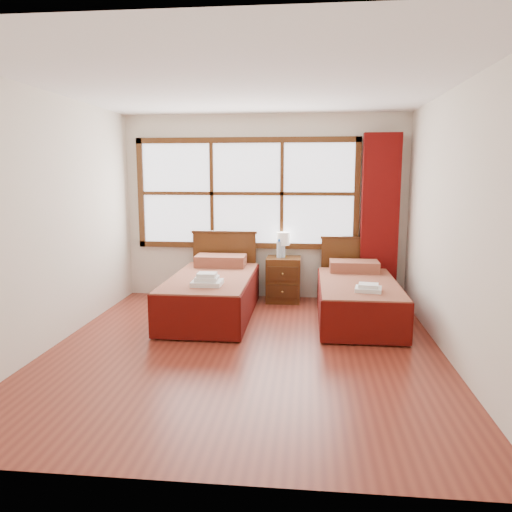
# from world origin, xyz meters

# --- Properties ---
(floor) EXTENTS (4.50, 4.50, 0.00)m
(floor) POSITION_xyz_m (0.00, 0.00, 0.00)
(floor) COLOR maroon
(floor) RESTS_ON ground
(ceiling) EXTENTS (4.50, 4.50, 0.00)m
(ceiling) POSITION_xyz_m (0.00, 0.00, 2.60)
(ceiling) COLOR white
(ceiling) RESTS_ON wall_back
(wall_back) EXTENTS (4.00, 0.00, 4.00)m
(wall_back) POSITION_xyz_m (0.00, 2.25, 1.30)
(wall_back) COLOR silver
(wall_back) RESTS_ON floor
(wall_left) EXTENTS (0.00, 4.50, 4.50)m
(wall_left) POSITION_xyz_m (-2.00, 0.00, 1.30)
(wall_left) COLOR silver
(wall_left) RESTS_ON floor
(wall_right) EXTENTS (0.00, 4.50, 4.50)m
(wall_right) POSITION_xyz_m (2.00, 0.00, 1.30)
(wall_right) COLOR silver
(wall_right) RESTS_ON floor
(window) EXTENTS (3.16, 0.06, 1.56)m
(window) POSITION_xyz_m (-0.25, 2.21, 1.50)
(window) COLOR white
(window) RESTS_ON wall_back
(curtain) EXTENTS (0.50, 0.16, 2.30)m
(curtain) POSITION_xyz_m (1.60, 2.11, 1.17)
(curtain) COLOR #630B09
(curtain) RESTS_ON wall_back
(bed_left) EXTENTS (1.01, 2.03, 0.97)m
(bed_left) POSITION_xyz_m (-0.57, 1.20, 0.30)
(bed_left) COLOR #3D1F0C
(bed_left) RESTS_ON floor
(bed_right) EXTENTS (0.95, 1.97, 0.92)m
(bed_right) POSITION_xyz_m (1.24, 1.20, 0.28)
(bed_right) COLOR #3D1F0C
(bed_right) RESTS_ON floor
(nightstand) EXTENTS (0.47, 0.46, 0.63)m
(nightstand) POSITION_xyz_m (0.29, 1.99, 0.31)
(nightstand) COLOR #4D2A10
(nightstand) RESTS_ON floor
(towels_left) EXTENTS (0.34, 0.30, 0.14)m
(towels_left) POSITION_xyz_m (-0.51, 0.63, 0.58)
(towels_left) COLOR white
(towels_left) RESTS_ON bed_left
(towels_right) EXTENTS (0.32, 0.29, 0.08)m
(towels_right) POSITION_xyz_m (1.30, 0.65, 0.53)
(towels_right) COLOR white
(towels_right) RESTS_ON bed_right
(lamp) EXTENTS (0.18, 0.18, 0.35)m
(lamp) POSITION_xyz_m (0.28, 2.05, 0.87)
(lamp) COLOR gold
(lamp) RESTS_ON nightstand
(bottle_near) EXTENTS (0.07, 0.07, 0.26)m
(bottle_near) POSITION_xyz_m (0.23, 1.97, 0.74)
(bottle_near) COLOR silver
(bottle_near) RESTS_ON nightstand
(bottle_far) EXTENTS (0.06, 0.06, 0.23)m
(bottle_far) POSITION_xyz_m (0.28, 2.00, 0.73)
(bottle_far) COLOR silver
(bottle_far) RESTS_ON nightstand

